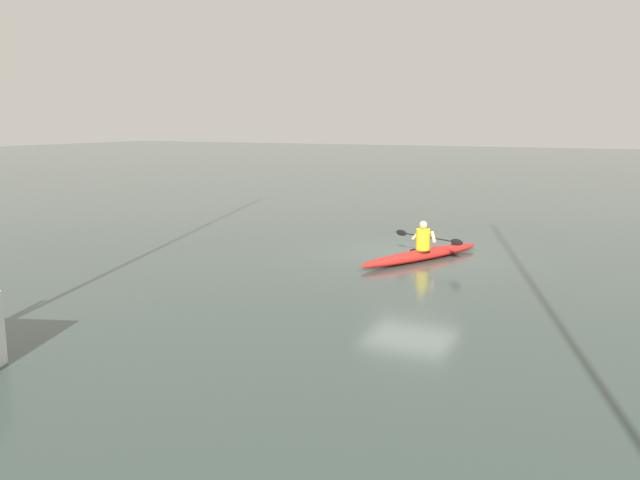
# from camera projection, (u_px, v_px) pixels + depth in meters

# --- Properties ---
(ground_plane) EXTENTS (160.00, 160.00, 0.00)m
(ground_plane) POSITION_uv_depth(u_px,v_px,m) (412.00, 254.00, 18.85)
(ground_plane) COLOR #384742
(kayak) EXTENTS (2.30, 4.41, 0.27)m
(kayak) POSITION_uv_depth(u_px,v_px,m) (422.00, 255.00, 18.02)
(kayak) COLOR red
(kayak) RESTS_ON ground
(kayaker) EXTENTS (2.17, 0.94, 0.78)m
(kayaker) POSITION_uv_depth(u_px,v_px,m) (424.00, 238.00, 17.96)
(kayaker) COLOR yellow
(kayaker) RESTS_ON kayak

